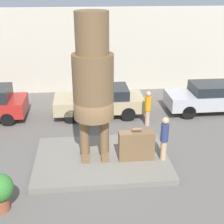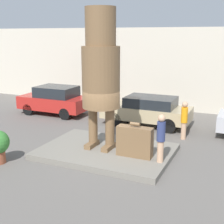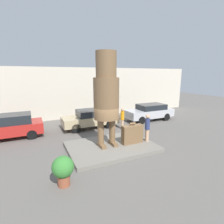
{
  "view_description": "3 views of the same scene",
  "coord_description": "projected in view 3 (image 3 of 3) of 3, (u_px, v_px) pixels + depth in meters",
  "views": [
    {
      "loc": [
        -0.65,
        -10.31,
        6.48
      ],
      "look_at": [
        0.42,
        0.29,
        1.95
      ],
      "focal_mm": 50.0,
      "sensor_mm": 36.0,
      "label": 1
    },
    {
      "loc": [
        4.95,
        -10.46,
        4.6
      ],
      "look_at": [
        0.18,
        0.16,
        1.69
      ],
      "focal_mm": 50.0,
      "sensor_mm": 36.0,
      "label": 2
    },
    {
      "loc": [
        -4.14,
        -8.86,
        4.35
      ],
      "look_at": [
        0.15,
        0.24,
        2.17
      ],
      "focal_mm": 28.0,
      "sensor_mm": 36.0,
      "label": 3
    }
  ],
  "objects": [
    {
      "name": "pedestal",
      "position": [
        111.0,
        147.0,
        10.45
      ],
      "size": [
        5.07,
        3.57,
        0.22
      ],
      "color": "slate",
      "rests_on": "ground_plane"
    },
    {
      "name": "tourist",
      "position": [
        147.0,
        127.0,
        10.83
      ],
      "size": [
        0.29,
        0.29,
        1.73
      ],
      "color": "tan",
      "rests_on": "pedestal"
    },
    {
      "name": "parked_car_silver",
      "position": [
        150.0,
        112.0,
        16.73
      ],
      "size": [
        4.63,
        1.85,
        1.55
      ],
      "rotation": [
        0.0,
        0.0,
        3.14
      ],
      "color": "#B7B7BC",
      "rests_on": "ground_plane"
    },
    {
      "name": "parked_car_tan",
      "position": [
        91.0,
        118.0,
        14.37
      ],
      "size": [
        4.5,
        1.86,
        1.51
      ],
      "rotation": [
        0.0,
        0.0,
        3.14
      ],
      "color": "tan",
      "rests_on": "ground_plane"
    },
    {
      "name": "planter_pot",
      "position": [
        63.0,
        169.0,
        6.84
      ],
      "size": [
        0.86,
        0.86,
        1.24
      ],
      "color": "brown",
      "rests_on": "ground_plane"
    },
    {
      "name": "giant_suitcase",
      "position": [
        132.0,
        134.0,
        10.61
      ],
      "size": [
        1.33,
        0.41,
        1.3
      ],
      "color": "brown",
      "rests_on": "pedestal"
    },
    {
      "name": "ground_plane",
      "position": [
        111.0,
        148.0,
        10.47
      ],
      "size": [
        60.0,
        60.0,
        0.0
      ],
      "primitive_type": "plane",
      "color": "#605B56"
    },
    {
      "name": "worker_hivis",
      "position": [
        122.0,
        118.0,
        13.97
      ],
      "size": [
        0.29,
        0.29,
        1.73
      ],
      "color": "tan",
      "rests_on": "ground_plane"
    },
    {
      "name": "building_backdrop",
      "position": [
        75.0,
        93.0,
        17.58
      ],
      "size": [
        28.0,
        0.6,
        5.01
      ],
      "color": "beige",
      "rests_on": "ground_plane"
    },
    {
      "name": "parked_car_red",
      "position": [
        12.0,
        126.0,
        12.0
      ],
      "size": [
        4.06,
        1.86,
        1.67
      ],
      "rotation": [
        0.0,
        0.0,
        3.14
      ],
      "color": "#B2231E",
      "rests_on": "ground_plane"
    },
    {
      "name": "statue_figure",
      "position": [
        106.0,
        92.0,
        9.75
      ],
      "size": [
        1.45,
        1.45,
        5.36
      ],
      "color": "brown",
      "rests_on": "pedestal"
    }
  ]
}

